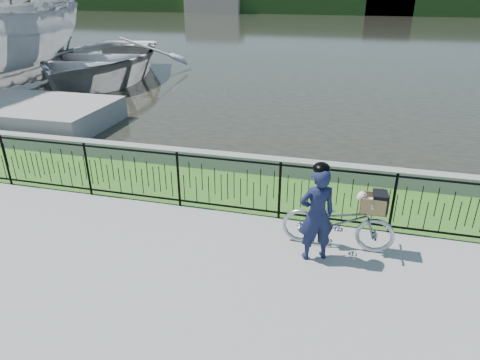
# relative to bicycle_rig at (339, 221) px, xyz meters

# --- Properties ---
(ground) EXTENTS (120.00, 120.00, 0.00)m
(ground) POSITION_rel_bicycle_rig_xyz_m (-2.11, -0.91, -0.50)
(ground) COLOR gray
(ground) RESTS_ON ground
(grass_strip) EXTENTS (60.00, 2.00, 0.01)m
(grass_strip) POSITION_rel_bicycle_rig_xyz_m (-2.11, 1.69, -0.49)
(grass_strip) COLOR #356720
(grass_strip) RESTS_ON ground
(water) EXTENTS (120.00, 120.00, 0.00)m
(water) POSITION_rel_bicycle_rig_xyz_m (-2.11, 32.09, -0.50)
(water) COLOR black
(water) RESTS_ON ground
(quay_wall) EXTENTS (60.00, 0.30, 0.40)m
(quay_wall) POSITION_rel_bicycle_rig_xyz_m (-2.11, 2.69, -0.30)
(quay_wall) COLOR gray
(quay_wall) RESTS_ON ground
(fence) EXTENTS (14.00, 0.06, 1.15)m
(fence) POSITION_rel_bicycle_rig_xyz_m (-2.11, 0.69, 0.08)
(fence) COLOR black
(fence) RESTS_ON ground
(far_treeline) EXTENTS (120.00, 6.00, 3.00)m
(far_treeline) POSITION_rel_bicycle_rig_xyz_m (-2.11, 59.09, 1.00)
(far_treeline) COLOR #213E17
(far_treeline) RESTS_ON ground
(far_building_right) EXTENTS (6.00, 3.00, 3.20)m
(far_building_right) POSITION_rel_bicycle_rig_xyz_m (3.89, 57.59, 1.10)
(far_building_right) COLOR gray
(far_building_right) RESTS_ON ground
(bicycle_rig) EXTENTS (1.84, 0.64, 1.10)m
(bicycle_rig) POSITION_rel_bicycle_rig_xyz_m (0.00, 0.00, 0.00)
(bicycle_rig) COLOR #A3A8AF
(bicycle_rig) RESTS_ON ground
(cyclist) EXTENTS (0.68, 0.58, 1.66)m
(cyclist) POSITION_rel_bicycle_rig_xyz_m (-0.35, -0.42, 0.33)
(cyclist) COLOR #151A39
(cyclist) RESTS_ON ground
(boat_far) EXTENTS (8.15, 10.34, 1.94)m
(boat_far) POSITION_rel_bicycle_rig_xyz_m (-10.96, 10.98, 0.47)
(boat_far) COLOR #B3B3B3
(boat_far) RESTS_ON water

